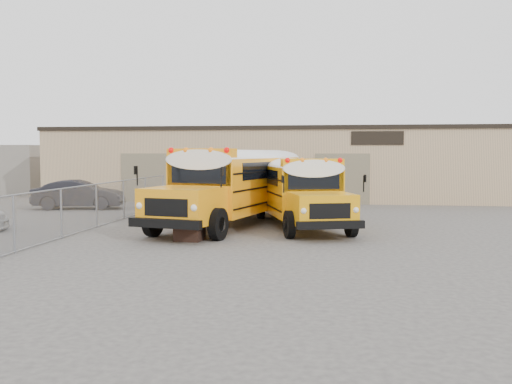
# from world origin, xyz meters

# --- Properties ---
(ground) EXTENTS (120.00, 120.00, 0.00)m
(ground) POSITION_xyz_m (0.00, 0.00, 0.00)
(ground) COLOR #464440
(ground) RESTS_ON ground
(warehouse) EXTENTS (30.20, 10.20, 4.67)m
(warehouse) POSITION_xyz_m (-0.00, 19.99, 2.37)
(warehouse) COLOR tan
(warehouse) RESTS_ON ground
(chainlink_fence) EXTENTS (0.07, 18.07, 1.81)m
(chainlink_fence) POSITION_xyz_m (-6.00, 3.00, 0.90)
(chainlink_fence) COLOR gray
(chainlink_fence) RESTS_ON ground
(distant_building_left) EXTENTS (8.00, 6.00, 3.60)m
(distant_building_left) POSITION_xyz_m (-22.00, 22.00, 1.80)
(distant_building_left) COLOR gray
(distant_building_left) RESTS_ON ground
(school_bus_left) EXTENTS (5.12, 11.45, 3.26)m
(school_bus_left) POSITION_xyz_m (0.87, 11.76, 1.89)
(school_bus_left) COLOR #FD9C12
(school_bus_left) RESTS_ON ground
(school_bus_right) EXTENTS (5.17, 10.07, 2.87)m
(school_bus_right) POSITION_xyz_m (0.15, 11.10, 1.66)
(school_bus_right) COLOR #F5A20E
(school_bus_right) RESTS_ON ground
(tarp_bundle) EXTENTS (0.99, 0.99, 1.35)m
(tarp_bundle) POSITION_xyz_m (-1.39, 0.22, 0.69)
(tarp_bundle) COLOR black
(tarp_bundle) RESTS_ON ground
(car_dark) EXTENTS (4.98, 2.55, 1.57)m
(car_dark) POSITION_xyz_m (-10.18, 10.21, 0.78)
(car_dark) COLOR black
(car_dark) RESTS_ON ground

